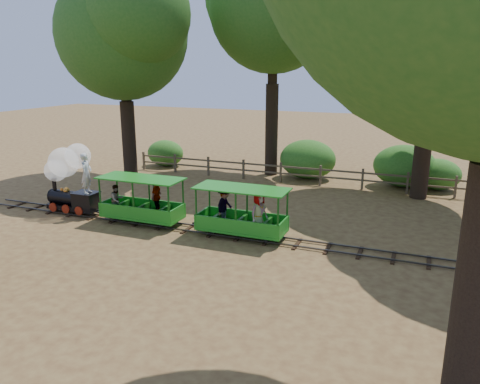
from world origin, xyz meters
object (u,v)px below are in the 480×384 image
at_px(locomotive, 69,173).
at_px(fence, 300,172).
at_px(carriage_front, 141,203).
at_px(carriage_rear, 240,214).

height_order(locomotive, fence, locomotive).
xyz_separation_m(carriage_front, fence, (3.93, 7.99, -0.18)).
distance_m(locomotive, carriage_rear, 7.24).
bearing_deg(carriage_rear, fence, 89.95).
xyz_separation_m(locomotive, carriage_front, (3.28, -0.05, -0.84)).
bearing_deg(locomotive, carriage_front, -0.90).
relative_size(carriage_front, carriage_rear, 1.00).
relative_size(carriage_front, fence, 0.17).
xyz_separation_m(carriage_rear, fence, (0.01, 7.98, -0.24)).
height_order(locomotive, carriage_rear, locomotive).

